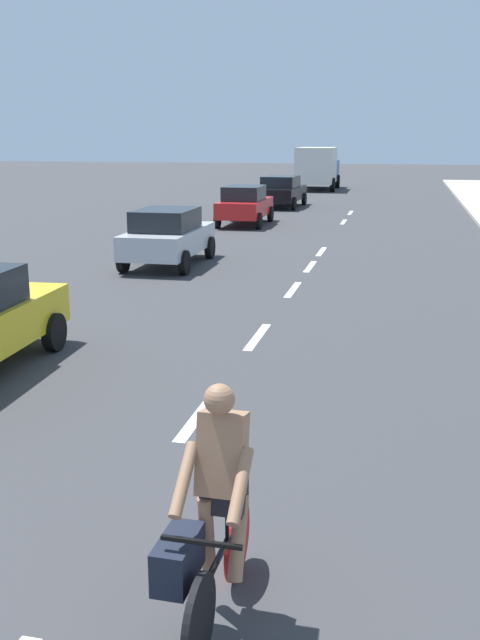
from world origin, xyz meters
The scene contains 13 objects.
ground_plane centered at (0.00, 20.00, 0.00)m, with size 160.00×160.00×0.00m, color #38383A.
lane_stripe_2 centered at (0.00, 9.29, 0.00)m, with size 0.16×1.80×0.01m, color white.
lane_stripe_3 centered at (0.00, 13.13, 0.00)m, with size 0.16×1.80×0.01m, color white.
lane_stripe_4 centered at (0.00, 17.35, 0.00)m, with size 0.16×1.80×0.01m, color white.
lane_stripe_5 centered at (0.00, 20.54, 0.00)m, with size 0.16×1.80×0.01m, color white.
lane_stripe_6 centered at (0.00, 23.28, 0.00)m, with size 0.16×1.80×0.01m, color white.
lane_stripe_7 centered at (0.00, 31.62, 0.00)m, with size 0.16×1.80×0.01m, color white.
lane_stripe_8 centered at (0.00, 35.51, 0.00)m, with size 0.16×1.80×0.01m, color white.
cyclist centered at (1.20, 5.40, 0.83)m, with size 0.62×1.71×1.82m.
parked_car_silver centered at (-3.87, 19.89, 0.84)m, with size 1.89×3.99×1.57m.
parked_car_red centered at (-3.83, 29.69, 0.84)m, with size 1.86×3.94×1.57m.
parked_car_black centered at (-3.64, 37.51, 0.84)m, with size 2.14×4.44×1.57m.
delivery_truck centered at (-3.36, 50.53, 1.50)m, with size 2.73×6.26×2.80m.
Camera 1 is at (2.42, 0.89, 3.46)m, focal length 40.71 mm.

